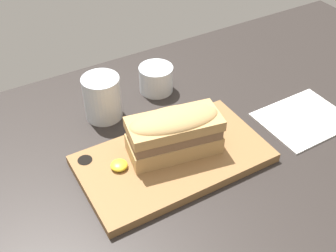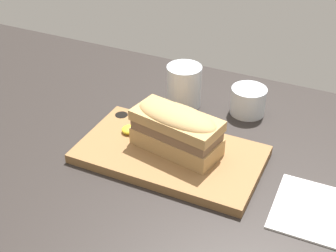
% 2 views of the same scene
% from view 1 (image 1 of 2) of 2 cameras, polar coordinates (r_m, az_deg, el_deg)
% --- Properties ---
extents(dining_table, '(1.71, 0.90, 0.02)m').
position_cam_1_polar(dining_table, '(0.77, -1.17, -9.16)').
color(dining_table, '#282321').
rests_on(dining_table, ground).
extents(serving_board, '(0.36, 0.20, 0.02)m').
position_cam_1_polar(serving_board, '(0.81, 0.67, -4.46)').
color(serving_board, olive).
rests_on(serving_board, dining_table).
extents(sandwich, '(0.18, 0.11, 0.09)m').
position_cam_1_polar(sandwich, '(0.78, 0.85, -0.70)').
color(sandwich, tan).
rests_on(sandwich, serving_board).
extents(mustard_dollop, '(0.03, 0.03, 0.01)m').
position_cam_1_polar(mustard_dollop, '(0.78, -6.64, -5.29)').
color(mustard_dollop, yellow).
rests_on(mustard_dollop, serving_board).
extents(water_glass, '(0.08, 0.08, 0.10)m').
position_cam_1_polar(water_glass, '(0.91, -8.62, 3.58)').
color(water_glass, silver).
rests_on(water_glass, dining_table).
extents(wine_glass, '(0.08, 0.08, 0.06)m').
position_cam_1_polar(wine_glass, '(0.98, -1.62, 6.31)').
color(wine_glass, silver).
rests_on(wine_glass, dining_table).
extents(napkin, '(0.18, 0.15, 0.00)m').
position_cam_1_polar(napkin, '(0.96, 17.85, 0.91)').
color(napkin, white).
rests_on(napkin, dining_table).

